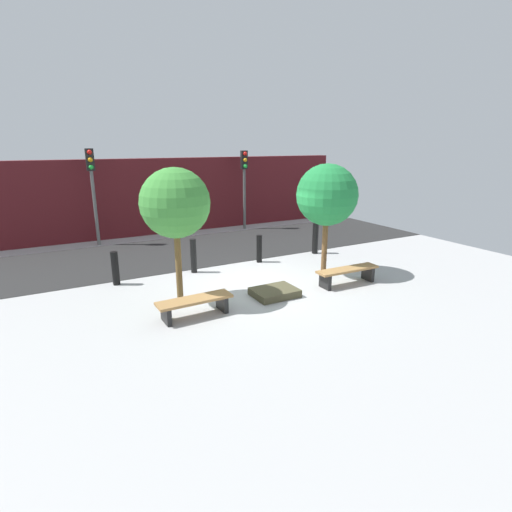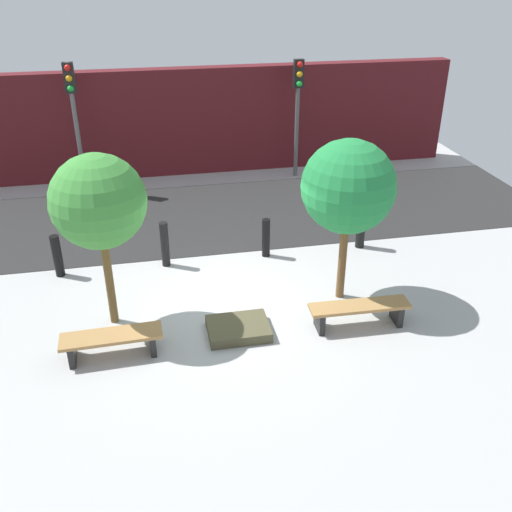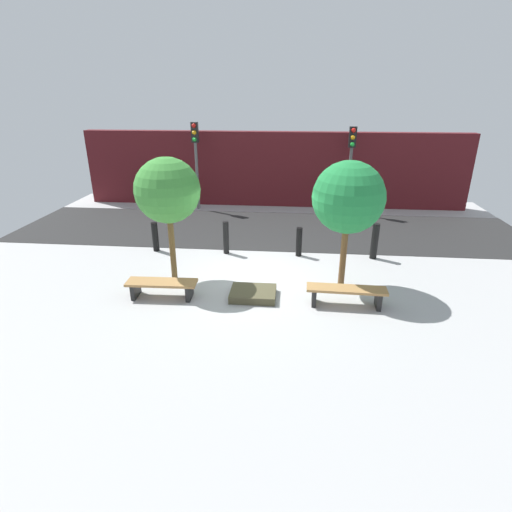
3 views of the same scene
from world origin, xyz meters
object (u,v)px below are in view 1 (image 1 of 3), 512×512
object	(u,v)px
bench_right	(347,273)
traffic_light_mid_west	(244,175)
planter_bed	(275,292)
traffic_light_west	(92,179)
tree_behind_left_bench	(175,204)
bollard_center	(259,249)
bench_left	(195,303)
bollard_far_left	(115,268)
bollard_left	(193,256)
tree_behind_right_bench	(327,195)

from	to	relation	value
bench_right	traffic_light_mid_west	distance (m)	8.18
planter_bed	traffic_light_mid_west	xyz separation A→B (m)	(3.09, 7.67, 2.27)
planter_bed	traffic_light_west	bearing A→B (deg)	111.95
tree_behind_left_bench	bollard_center	xyz separation A→B (m)	(3.29, 1.95, -1.93)
bench_left	planter_bed	size ratio (longest dim) A/B	1.55
bollard_far_left	traffic_light_west	distance (m)	5.28
bollard_far_left	planter_bed	bearing A→B (deg)	-39.91
bench_left	traffic_light_west	bearing A→B (deg)	94.89
tree_behind_left_bench	bollard_left	world-z (taller)	tree_behind_left_bench
tree_behind_left_bench	bollard_center	bearing A→B (deg)	30.70
traffic_light_mid_west	tree_behind_right_bench	bearing A→B (deg)	-97.61
bollard_center	bench_left	bearing A→B (deg)	-137.79
bollard_far_left	traffic_light_west	bearing A→B (deg)	87.26
traffic_light_west	bollard_far_left	bearing A→B (deg)	-92.74
traffic_light_west	bollard_center	bearing A→B (deg)	-49.33
tree_behind_left_bench	tree_behind_right_bench	size ratio (longest dim) A/B	1.01
bench_right	tree_behind_right_bench	world-z (taller)	tree_behind_right_bench
bollard_left	traffic_light_mid_west	xyz separation A→B (m)	(4.20, 4.89, 1.85)
bench_right	bollard_center	size ratio (longest dim) A/B	2.07
planter_bed	tree_behind_left_bench	xyz separation A→B (m)	(-2.18, 0.83, 2.28)
bollard_left	bollard_center	xyz separation A→B (m)	(2.22, 0.00, -0.06)
bench_right	traffic_light_mid_west	bearing A→B (deg)	85.11
planter_bed	bollard_far_left	world-z (taller)	bollard_far_left
bollard_center	bollard_far_left	bearing A→B (deg)	180.00
bench_left	bollard_center	bearing A→B (deg)	40.48
tree_behind_left_bench	traffic_light_mid_west	world-z (taller)	traffic_light_mid_west
planter_bed	tree_behind_right_bench	distance (m)	3.21
tree_behind_right_bench	bollard_center	bearing A→B (deg)	118.73
bollard_far_left	bollard_left	world-z (taller)	bollard_left
bench_left	bollard_left	distance (m)	3.18
bollard_left	planter_bed	bearing A→B (deg)	-68.27
tree_behind_left_bench	planter_bed	bearing A→B (deg)	-20.86
bollard_left	bollard_center	distance (m)	2.22
planter_bed	bollard_center	bearing A→B (deg)	68.27
bench_left	tree_behind_left_bench	xyz separation A→B (m)	(0.00, 1.03, 2.07)
bench_left	tree_behind_right_bench	size ratio (longest dim) A/B	0.53
tree_behind_right_bench	traffic_light_mid_west	size ratio (longest dim) A/B	0.93
bench_right	traffic_light_west	xyz separation A→B (m)	(-5.27, 7.87, 2.11)
tree_behind_left_bench	bollard_far_left	distance (m)	2.96
bench_left	bollard_center	size ratio (longest dim) A/B	1.91
traffic_light_west	tree_behind_right_bench	bearing A→B (deg)	-52.39
bench_right	bollard_center	distance (m)	3.17
traffic_light_mid_west	tree_behind_left_bench	bearing A→B (deg)	-127.61
bollard_far_left	bollard_center	world-z (taller)	bollard_far_left
tree_behind_left_bench	traffic_light_mid_west	xyz separation A→B (m)	(5.27, 6.84, -0.01)
planter_bed	traffic_light_west	distance (m)	8.60
bollard_far_left	traffic_light_mid_west	distance (m)	8.29
tree_behind_left_bench	bench_left	bearing A→B (deg)	-90.00
tree_behind_left_bench	tree_behind_right_bench	distance (m)	4.36
bench_left	bollard_center	xyz separation A→B (m)	(3.29, 2.98, 0.14)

